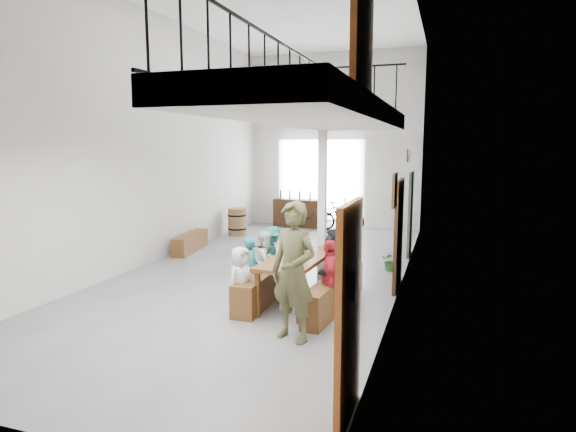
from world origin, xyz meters
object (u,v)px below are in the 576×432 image
(bicycle_near, at_px, (329,213))
(oak_barrel, at_px, (237,222))
(tasting_table, at_px, (298,262))
(host_standing, at_px, (294,272))
(bench_inner, at_px, (267,284))
(side_bench, at_px, (190,242))
(serving_counter, at_px, (300,213))

(bicycle_near, bearing_deg, oak_barrel, 127.00)
(tasting_table, distance_m, host_standing, 1.52)
(bench_inner, distance_m, side_bench, 4.29)
(side_bench, bearing_deg, oak_barrel, 85.22)
(side_bench, distance_m, oak_barrel, 2.39)
(host_standing, bearing_deg, tasting_table, 124.85)
(tasting_table, relative_size, side_bench, 1.26)
(host_standing, bearing_deg, oak_barrel, 139.79)
(serving_counter, relative_size, bicycle_near, 0.86)
(side_bench, distance_m, host_standing, 6.10)
(bicycle_near, bearing_deg, host_standing, -171.30)
(oak_barrel, distance_m, bicycle_near, 2.96)
(oak_barrel, relative_size, serving_counter, 0.47)
(tasting_table, height_order, side_bench, tasting_table)
(host_standing, distance_m, bicycle_near, 8.83)
(bench_inner, relative_size, host_standing, 1.21)
(tasting_table, distance_m, bench_inner, 0.74)
(side_bench, xyz_separation_m, bicycle_near, (2.50, 4.23, 0.29))
(tasting_table, bearing_deg, oak_barrel, 126.94)
(oak_barrel, bearing_deg, serving_counter, 57.52)
(host_standing, bearing_deg, side_bench, 152.73)
(tasting_table, height_order, bicycle_near, bicycle_near)
(tasting_table, height_order, oak_barrel, oak_barrel)
(side_bench, xyz_separation_m, host_standing, (4.12, -4.44, 0.72))
(bench_inner, height_order, side_bench, bench_inner)
(bench_inner, relative_size, serving_counter, 1.35)
(side_bench, bearing_deg, host_standing, -47.13)
(oak_barrel, bearing_deg, host_standing, -60.07)
(tasting_table, distance_m, serving_counter, 7.73)
(side_bench, relative_size, serving_counter, 0.94)
(serving_counter, bearing_deg, tasting_table, -68.44)
(serving_counter, distance_m, bicycle_near, 1.03)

